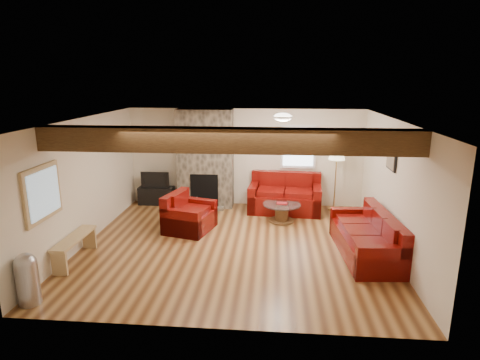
% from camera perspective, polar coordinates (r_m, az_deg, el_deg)
% --- Properties ---
extents(room, '(8.00, 8.00, 8.00)m').
position_cam_1_polar(room, '(7.70, -0.75, -0.72)').
color(room, '#5B3318').
rests_on(room, ground).
extents(floor, '(6.00, 6.00, 0.00)m').
position_cam_1_polar(floor, '(8.11, -0.72, -9.28)').
color(floor, '#5B3318').
rests_on(floor, ground).
extents(oak_beam, '(6.00, 0.36, 0.38)m').
position_cam_1_polar(oak_beam, '(6.26, -1.91, 5.69)').
color(oak_beam, '#311C0E').
rests_on(oak_beam, room).
extents(chimney_breast, '(1.40, 0.67, 2.50)m').
position_cam_1_polar(chimney_breast, '(10.24, -4.95, 2.86)').
color(chimney_breast, '#37322A').
rests_on(chimney_breast, floor).
extents(back_window, '(0.90, 0.08, 1.10)m').
position_cam_1_polar(back_window, '(10.26, 8.31, 4.66)').
color(back_window, silver).
rests_on(back_window, room).
extents(hatch_window, '(0.08, 1.00, 0.90)m').
position_cam_1_polar(hatch_window, '(7.19, -26.25, -1.68)').
color(hatch_window, tan).
rests_on(hatch_window, room).
extents(ceiling_dome, '(0.40, 0.40, 0.18)m').
position_cam_1_polar(ceiling_dome, '(8.33, 6.09, 8.69)').
color(ceiling_dome, '#F1E4CD').
rests_on(ceiling_dome, room).
extents(artwork_back, '(0.42, 0.06, 0.52)m').
position_cam_1_polar(artwork_back, '(10.24, 1.59, 5.64)').
color(artwork_back, black).
rests_on(artwork_back, room).
extents(artwork_right, '(0.06, 0.55, 0.42)m').
position_cam_1_polar(artwork_right, '(8.15, 20.69, 2.80)').
color(artwork_right, black).
rests_on(artwork_right, room).
extents(sofa_three, '(1.05, 2.18, 0.82)m').
position_cam_1_polar(sofa_three, '(7.92, 17.44, -7.37)').
color(sofa_three, '#4E0605').
rests_on(sofa_three, floor).
extents(loveseat, '(1.83, 1.14, 0.93)m').
position_cam_1_polar(loveseat, '(10.02, 6.41, -1.87)').
color(loveseat, '#4E0605').
rests_on(loveseat, floor).
extents(armchair_red, '(1.12, 1.21, 0.82)m').
position_cam_1_polar(armchair_red, '(8.81, -7.18, -4.57)').
color(armchair_red, '#4E0605').
rests_on(armchair_red, floor).
extents(coffee_table, '(0.87, 0.87, 0.46)m').
position_cam_1_polar(coffee_table, '(9.37, 5.95, -4.65)').
color(coffee_table, '#432A15').
rests_on(coffee_table, floor).
extents(tv_cabinet, '(0.92, 0.37, 0.46)m').
position_cam_1_polar(tv_cabinet, '(10.82, -11.76, -2.17)').
color(tv_cabinet, black).
rests_on(tv_cabinet, floor).
extents(television, '(0.74, 0.10, 0.43)m').
position_cam_1_polar(television, '(10.70, -11.88, 0.10)').
color(television, black).
rests_on(television, tv_cabinet).
extents(floor_lamp, '(0.41, 0.41, 1.59)m').
position_cam_1_polar(floor_lamp, '(10.13, 13.61, 3.16)').
color(floor_lamp, tan).
rests_on(floor_lamp, floor).
extents(pine_bench, '(0.29, 1.23, 0.46)m').
position_cam_1_polar(pine_bench, '(7.98, -22.38, -9.05)').
color(pine_bench, tan).
rests_on(pine_bench, floor).
extents(pedal_bin, '(0.41, 0.41, 0.80)m').
position_cam_1_polar(pedal_bin, '(6.79, -28.00, -12.30)').
color(pedal_bin, '#A7A7AC').
rests_on(pedal_bin, floor).
extents(coal_bucket, '(0.35, 0.35, 0.33)m').
position_cam_1_polar(coal_bucket, '(10.23, -6.94, -3.31)').
color(coal_bucket, slate).
rests_on(coal_bucket, floor).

